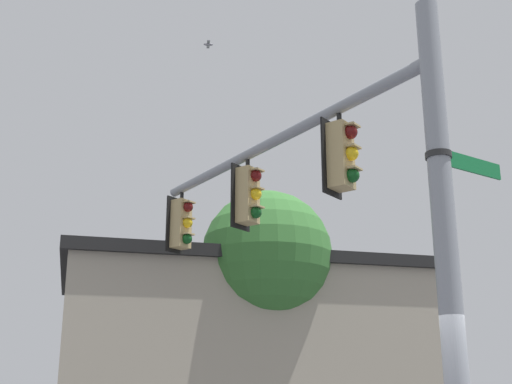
{
  "coord_description": "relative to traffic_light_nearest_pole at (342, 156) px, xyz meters",
  "views": [
    {
      "loc": [
        8.04,
        3.08,
        1.57
      ],
      "look_at": [
        -1.38,
        -3.99,
        5.1
      ],
      "focal_mm": 47.73,
      "sensor_mm": 36.0,
      "label": 1
    }
  ],
  "objects": [
    {
      "name": "traffic_light_mid_inner",
      "position": [
        -0.85,
        -2.46,
        0.0
      ],
      "size": [
        0.54,
        0.49,
        1.31
      ],
      "color": "black"
    },
    {
      "name": "mast_arm",
      "position": [
        -0.61,
        -1.77,
        0.8
      ],
      "size": [
        2.64,
        7.13,
        0.2
      ],
      "primitive_type": "cylinder",
      "rotation": [
        0.0,
        1.57,
        4.38
      ],
      "color": "gray"
    },
    {
      "name": "traffic_light_mid_outer",
      "position": [
        -1.71,
        -4.92,
        0.0
      ],
      "size": [
        0.54,
        0.49,
        1.31
      ],
      "color": "black"
    },
    {
      "name": "traffic_light_nearest_pole",
      "position": [
        0.0,
        0.0,
        0.0
      ],
      "size": [
        0.54,
        0.49,
        1.31
      ],
      "color": "black"
    },
    {
      "name": "signal_pole",
      "position": [
        0.62,
        1.77,
        -1.72
      ],
      "size": [
        0.3,
        0.3,
        6.78
      ],
      "primitive_type": "cylinder",
      "color": "gray",
      "rests_on": "ground"
    },
    {
      "name": "street_name_sign",
      "position": [
        0.32,
        1.87,
        -0.56
      ],
      "size": [
        1.35,
        0.59,
        0.22
      ],
      "color": "#147238"
    },
    {
      "name": "bird_flying",
      "position": [
        -1.41,
        -4.02,
        3.87
      ],
      "size": [
        0.29,
        0.28,
        0.07
      ],
      "color": "gray"
    },
    {
      "name": "storefront_building",
      "position": [
        -6.59,
        -7.41,
        -2.61
      ],
      "size": [
        12.24,
        12.01,
        4.98
      ],
      "color": "#A89E89",
      "rests_on": "ground"
    },
    {
      "name": "tree_by_storefront",
      "position": [
        -4.91,
        -4.99,
        -0.21
      ],
      "size": [
        3.26,
        3.26,
        6.57
      ],
      "color": "#4C3823",
      "rests_on": "ground"
    }
  ]
}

